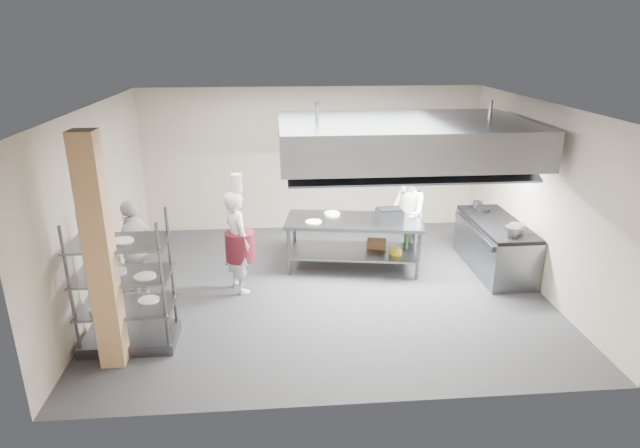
{
  "coord_description": "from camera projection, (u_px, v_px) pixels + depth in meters",
  "views": [
    {
      "loc": [
        -0.77,
        -8.02,
        4.01
      ],
      "look_at": [
        -0.07,
        0.2,
        1.06
      ],
      "focal_mm": 30.0,
      "sensor_mm": 36.0,
      "label": 1
    }
  ],
  "objects": [
    {
      "name": "plate_stack",
      "position": [
        127.0,
        305.0,
        7.12
      ],
      "size": [
        0.28,
        0.28,
        0.05
      ],
      "primitive_type": "cylinder",
      "color": "white",
      "rests_on": "pass_rack"
    },
    {
      "name": "chef_head",
      "position": [
        237.0,
        242.0,
        8.57
      ],
      "size": [
        0.65,
        0.74,
        1.7
      ],
      "primitive_type": "imported",
      "rotation": [
        0.0,
        0.0,
        2.07
      ],
      "color": "silver",
      "rests_on": "floor"
    },
    {
      "name": "exhaust_hood",
      "position": [
        403.0,
        139.0,
        8.61
      ],
      "size": [
        4.0,
        2.5,
        0.6
      ],
      "primitive_type": "cube",
      "color": "gray",
      "rests_on": "ceiling"
    },
    {
      "name": "hood_strip_b",
      "position": [
        456.0,
        158.0,
        8.79
      ],
      "size": [
        1.6,
        0.12,
        0.04
      ],
      "primitive_type": "cube",
      "color": "white",
      "rests_on": "exhaust_hood"
    },
    {
      "name": "wicker_basket",
      "position": [
        376.0,
        244.0,
        9.72
      ],
      "size": [
        0.39,
        0.31,
        0.15
      ],
      "primitive_type": "cube",
      "rotation": [
        0.0,
        0.0,
        -0.25
      ],
      "color": "#93633A",
      "rests_on": "island_undershelf"
    },
    {
      "name": "island",
      "position": [
        353.0,
        243.0,
        9.57
      ],
      "size": [
        2.52,
        1.37,
        0.91
      ],
      "primitive_type": null,
      "rotation": [
        0.0,
        0.0,
        -0.16
      ],
      "color": "slate",
      "rests_on": "floor"
    },
    {
      "name": "pass_rack",
      "position": [
        124.0,
        282.0,
        7.01
      ],
      "size": [
        1.23,
        0.72,
        1.85
      ],
      "primitive_type": null,
      "rotation": [
        0.0,
        0.0,
        0.0
      ],
      "color": "slate",
      "rests_on": "floor"
    },
    {
      "name": "chef_line",
      "position": [
        406.0,
        213.0,
        9.85
      ],
      "size": [
        0.71,
        0.89,
        1.75
      ],
      "primitive_type": "imported",
      "rotation": [
        0.0,
        0.0,
        -1.52
      ],
      "color": "white",
      "rests_on": "floor"
    },
    {
      "name": "wall_shelf",
      "position": [
        398.0,
        160.0,
        11.24
      ],
      "size": [
        1.5,
        0.28,
        0.04
      ],
      "primitive_type": "cube",
      "color": "gray",
      "rests_on": "wall_back"
    },
    {
      "name": "griddle",
      "position": [
        389.0,
        215.0,
        9.31
      ],
      "size": [
        0.47,
        0.39,
        0.21
      ],
      "primitive_type": "cube",
      "rotation": [
        0.0,
        0.0,
        0.14
      ],
      "color": "slate",
      "rests_on": "island_worktop"
    },
    {
      "name": "chef_plating",
      "position": [
        135.0,
        250.0,
        8.37
      ],
      "size": [
        0.69,
        1.03,
        1.62
      ],
      "primitive_type": "imported",
      "rotation": [
        0.0,
        0.0,
        -1.91
      ],
      "color": "white",
      "rests_on": "floor"
    },
    {
      "name": "stockpot",
      "position": [
        516.0,
        229.0,
        8.77
      ],
      "size": [
        0.23,
        0.23,
        0.16
      ],
      "primitive_type": "cylinder",
      "color": "slate",
      "rests_on": "range_top"
    },
    {
      "name": "range_top",
      "position": [
        497.0,
        223.0,
        9.36
      ],
      "size": [
        0.78,
        1.96,
        0.06
      ],
      "primitive_type": "cube",
      "color": "black",
      "rests_on": "cooking_range"
    },
    {
      "name": "wall_right",
      "position": [
        539.0,
        196.0,
        8.71
      ],
      "size": [
        0.0,
        6.0,
        6.0
      ],
      "primitive_type": "plane",
      "rotation": [
        1.57,
        0.0,
        -1.57
      ],
      "color": "#BAA993",
      "rests_on": "ground"
    },
    {
      "name": "column",
      "position": [
        100.0,
        255.0,
        6.42
      ],
      "size": [
        0.3,
        0.3,
        3.0
      ],
      "primitive_type": "cube",
      "color": "tan",
      "rests_on": "floor"
    },
    {
      "name": "wall_left",
      "position": [
        97.0,
        208.0,
        8.15
      ],
      "size": [
        0.0,
        6.0,
        6.0
      ],
      "primitive_type": "plane",
      "rotation": [
        1.57,
        0.0,
        1.57
      ],
      "color": "#BAA993",
      "rests_on": "ground"
    },
    {
      "name": "floor",
      "position": [
        325.0,
        287.0,
        8.93
      ],
      "size": [
        7.0,
        7.0,
        0.0
      ],
      "primitive_type": "plane",
      "color": "#333335",
      "rests_on": "ground"
    },
    {
      "name": "hood_strip_a",
      "position": [
        348.0,
        160.0,
        8.64
      ],
      "size": [
        1.6,
        0.12,
        0.04
      ],
      "primitive_type": "cube",
      "color": "white",
      "rests_on": "exhaust_hood"
    },
    {
      "name": "cooking_range",
      "position": [
        495.0,
        247.0,
        9.51
      ],
      "size": [
        0.8,
        2.0,
        0.84
      ],
      "primitive_type": "cube",
      "color": "slate",
      "rests_on": "floor"
    },
    {
      "name": "wall_back",
      "position": [
        312.0,
        160.0,
        11.24
      ],
      "size": [
        7.0,
        0.0,
        7.0
      ],
      "primitive_type": "plane",
      "rotation": [
        1.57,
        0.0,
        0.0
      ],
      "color": "#BAA993",
      "rests_on": "ground"
    },
    {
      "name": "ceiling",
      "position": [
        326.0,
        105.0,
        7.92
      ],
      "size": [
        7.0,
        7.0,
        0.0
      ],
      "primitive_type": "plane",
      "rotation": [
        3.14,
        0.0,
        0.0
      ],
      "color": "silver",
      "rests_on": "wall_back"
    },
    {
      "name": "island_undershelf",
      "position": [
        353.0,
        251.0,
        9.63
      ],
      "size": [
        2.32,
        1.24,
        0.04
      ],
      "primitive_type": "cube",
      "rotation": [
        0.0,
        0.0,
        -0.16
      ],
      "color": "slate",
      "rests_on": "island"
    },
    {
      "name": "island_worktop",
      "position": [
        354.0,
        221.0,
        9.43
      ],
      "size": [
        2.52,
        1.37,
        0.06
      ],
      "primitive_type": "cube",
      "rotation": [
        0.0,
        0.0,
        -0.16
      ],
      "color": "gray",
      "rests_on": "island"
    }
  ]
}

